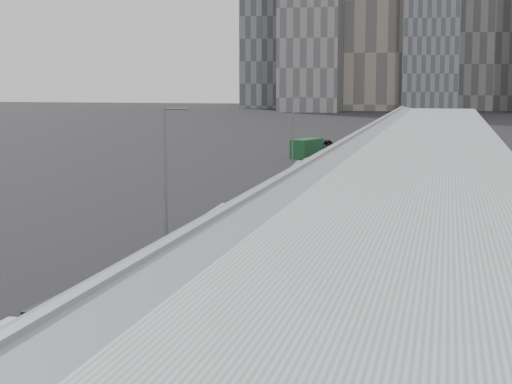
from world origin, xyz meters
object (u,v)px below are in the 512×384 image
(bus_2, at_px, (219,254))
(shipping_container, at_px, (307,148))
(bus_7, at_px, (357,152))
(bus_6, at_px, (345,164))
(street_lamp_far, at_px, (294,129))
(bus_5, at_px, (331,173))
(bus_3, at_px, (270,216))
(bus_4, at_px, (304,188))
(suv, at_px, (327,146))
(bus_1, at_px, (136,318))
(street_lamp_near, at_px, (168,166))

(bus_2, relative_size, shipping_container, 2.18)
(bus_7, bearing_deg, bus_6, -94.18)
(street_lamp_far, bearing_deg, bus_5, -64.73)
(bus_3, bearing_deg, street_lamp_far, 95.65)
(bus_2, bearing_deg, street_lamp_far, 93.63)
(bus_4, distance_m, bus_7, 40.99)
(bus_3, relative_size, street_lamp_far, 1.26)
(bus_5, xyz_separation_m, bus_6, (0.16, 11.40, -0.11))
(bus_3, relative_size, suv, 1.92)
(bus_2, xyz_separation_m, shipping_container, (-7.97, 80.06, -0.25))
(bus_3, xyz_separation_m, street_lamp_far, (-5.82, 42.53, 4.05))
(bus_1, height_order, bus_7, bus_7)
(bus_1, xyz_separation_m, bus_2, (-0.07, 13.82, 0.01))
(bus_4, height_order, shipping_container, bus_4)
(bus_7, relative_size, shipping_container, 2.19)
(street_lamp_far, height_order, suv, street_lamp_far)
(bus_2, bearing_deg, bus_4, 88.03)
(bus_1, relative_size, bus_6, 1.03)
(bus_4, distance_m, shipping_container, 49.74)
(bus_2, bearing_deg, bus_3, 88.28)
(street_lamp_near, bearing_deg, bus_5, 77.37)
(bus_1, bearing_deg, suv, 97.60)
(bus_2, distance_m, bus_7, 71.92)
(street_lamp_near, height_order, street_lamp_far, street_lamp_near)
(bus_3, distance_m, suv, 77.79)
(bus_4, distance_m, suv, 62.27)
(bus_1, relative_size, bus_5, 0.95)
(bus_3, bearing_deg, shipping_container, 94.75)
(bus_3, distance_m, bus_5, 28.69)
(bus_2, distance_m, bus_5, 44.03)
(bus_2, relative_size, street_lamp_far, 1.40)
(bus_1, distance_m, bus_6, 69.25)
(bus_5, bearing_deg, bus_6, 93.71)
(suv, bearing_deg, bus_5, -99.96)
(bus_2, height_order, bus_6, bus_2)
(bus_1, distance_m, shipping_container, 94.22)
(bus_4, relative_size, street_lamp_near, 1.39)
(bus_5, bearing_deg, bus_4, -88.67)
(bus_5, height_order, suv, bus_5)
(bus_1, distance_m, bus_4, 44.75)
(bus_1, distance_m, street_lamp_near, 26.16)
(bus_5, distance_m, street_lamp_near, 33.94)
(bus_3, xyz_separation_m, bus_5, (0.71, 28.68, 0.24))
(bus_3, distance_m, street_lamp_near, 8.87)
(bus_7, height_order, street_lamp_near, street_lamp_near)
(street_lamp_far, distance_m, suv, 35.29)
(street_lamp_far, bearing_deg, bus_6, -20.07)
(bus_6, height_order, street_lamp_far, street_lamp_far)
(bus_4, bearing_deg, bus_2, -93.72)
(bus_7, relative_size, street_lamp_far, 1.41)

